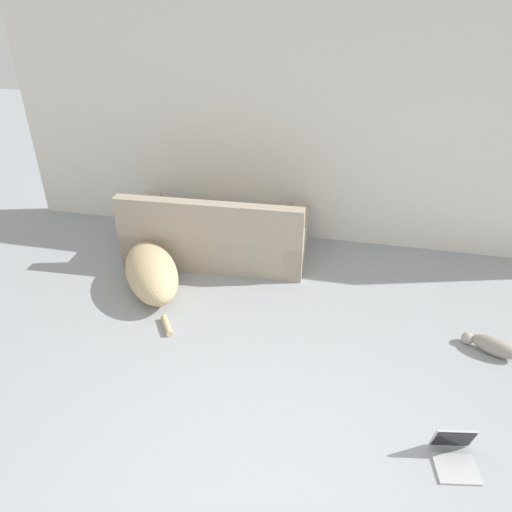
% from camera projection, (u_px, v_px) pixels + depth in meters
% --- Properties ---
extents(wall_back, '(7.57, 0.06, 2.74)m').
position_uv_depth(wall_back, '(332.00, 129.00, 5.51)').
color(wall_back, silver).
rests_on(wall_back, ground_plane).
extents(couch, '(2.05, 1.01, 0.84)m').
position_uv_depth(couch, '(217.00, 236.00, 5.70)').
color(couch, tan).
rests_on(couch, ground_plane).
extents(dog, '(1.07, 1.45, 0.43)m').
position_uv_depth(dog, '(150.00, 269.00, 5.19)').
color(dog, tan).
rests_on(dog, ground_plane).
extents(cat, '(0.56, 0.33, 0.16)m').
position_uv_depth(cat, '(492.00, 346.00, 4.37)').
color(cat, gray).
rests_on(cat, ground_plane).
extents(laptop_open, '(0.33, 0.36, 0.25)m').
position_uv_depth(laptop_open, '(454.00, 451.00, 3.44)').
color(laptop_open, '#B7B7BC').
rests_on(laptop_open, ground_plane).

